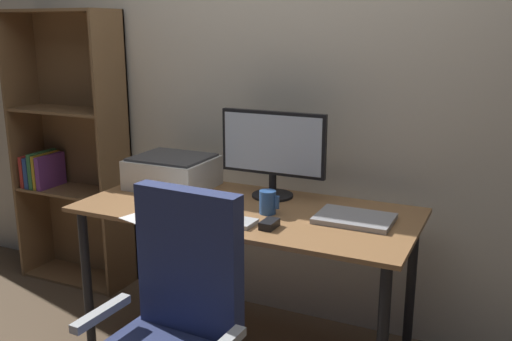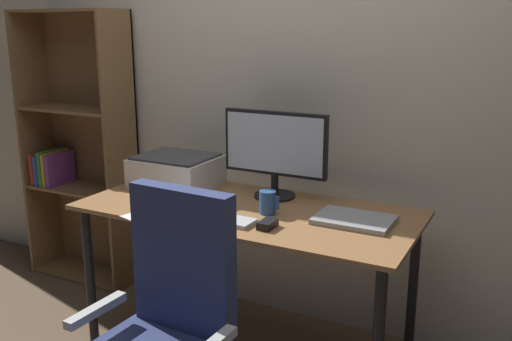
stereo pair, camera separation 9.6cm
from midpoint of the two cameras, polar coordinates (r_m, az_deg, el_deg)
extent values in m
cube|color=beige|center=(2.92, 2.61, 9.65)|extent=(6.40, 0.10, 2.60)
cube|color=olive|center=(2.57, -2.05, -4.02)|extent=(1.53, 0.71, 0.02)
cylinder|color=black|center=(2.86, -17.67, -10.65)|extent=(0.04, 0.04, 0.72)
cylinder|color=black|center=(3.28, -10.72, -6.98)|extent=(0.04, 0.04, 0.72)
cylinder|color=black|center=(2.75, 14.40, -11.45)|extent=(0.04, 0.04, 0.72)
cylinder|color=black|center=(2.73, 0.68, -2.53)|extent=(0.20, 0.20, 0.01)
cylinder|color=black|center=(2.71, 0.68, -1.40)|extent=(0.04, 0.04, 0.10)
cube|color=black|center=(2.66, 0.70, 2.78)|extent=(0.52, 0.03, 0.30)
cube|color=silver|center=(2.65, 0.56, 2.72)|extent=(0.49, 0.01, 0.27)
cube|color=#B7BABC|center=(2.39, -4.53, -4.96)|extent=(0.29, 0.12, 0.02)
cube|color=black|center=(2.31, 0.17, -5.46)|extent=(0.06, 0.10, 0.03)
cylinder|color=#285193|center=(2.47, 0.08, -3.23)|extent=(0.07, 0.07, 0.10)
cube|color=#285193|center=(2.45, 1.03, -3.25)|extent=(0.02, 0.01, 0.06)
cube|color=#99999E|center=(2.42, 8.83, -4.83)|extent=(0.32, 0.23, 0.02)
cube|color=silver|center=(2.91, -9.36, -0.22)|extent=(0.40, 0.34, 0.15)
cube|color=#424244|center=(2.89, -9.43, 1.33)|extent=(0.37, 0.31, 0.01)
cube|color=white|center=(2.51, -10.67, -4.43)|extent=(0.28, 0.34, 0.00)
cube|color=navy|center=(2.00, -8.18, -9.06)|extent=(0.40, 0.09, 0.52)
cube|color=#B7BABC|center=(2.08, -16.69, -13.68)|extent=(0.05, 0.26, 0.03)
cube|color=brown|center=(3.80, -22.81, 2.27)|extent=(0.02, 0.28, 1.63)
cube|color=brown|center=(3.33, -14.88, 1.36)|extent=(0.02, 0.28, 1.63)
cube|color=brown|center=(3.65, -17.65, 2.27)|extent=(0.70, 0.01, 1.63)
cube|color=brown|center=(3.80, -18.10, -10.13)|extent=(0.66, 0.26, 0.02)
cube|color=brown|center=(3.61, -18.79, -1.95)|extent=(0.66, 0.26, 0.02)
cube|color=brown|center=(3.51, -19.43, 5.75)|extent=(0.66, 0.26, 0.02)
cube|color=brown|center=(3.48, -20.22, 14.95)|extent=(0.66, 0.26, 0.02)
cube|color=#B22D28|center=(3.78, -22.19, 0.12)|extent=(0.03, 0.22, 0.20)
cube|color=#28478C|center=(3.76, -21.82, 0.02)|extent=(0.03, 0.22, 0.19)
cube|color=#337242|center=(3.73, -21.46, 0.16)|extent=(0.03, 0.22, 0.22)
cube|color=gold|center=(3.71, -21.12, 0.06)|extent=(0.02, 0.22, 0.21)
cube|color=#723884|center=(3.69, -20.77, -0.04)|extent=(0.03, 0.22, 0.20)
camera|label=1|loc=(0.05, -91.13, -0.29)|focal=39.52mm
camera|label=2|loc=(0.05, 88.87, 0.29)|focal=39.52mm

